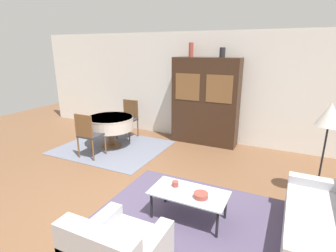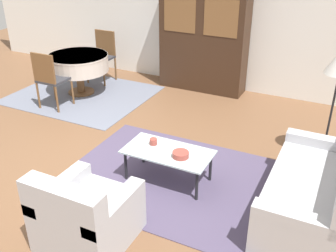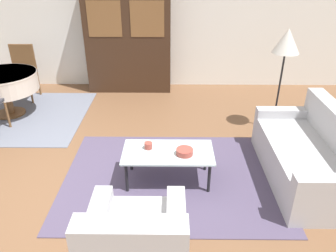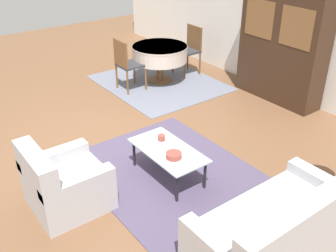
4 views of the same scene
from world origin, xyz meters
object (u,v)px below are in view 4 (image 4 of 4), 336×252
at_px(bowl, 174,155).
at_px(coffee_table, 168,152).
at_px(display_cabinet, 283,42).
at_px(cup, 161,138).
at_px(dining_chair_far, 190,47).
at_px(couch, 278,231).
at_px(dining_table, 160,53).
at_px(dining_chair_near, 126,62).
at_px(armchair, 64,184).

bearing_deg(bowl, coffee_table, 163.81).
relative_size(coffee_table, display_cabinet, 0.50).
height_order(coffee_table, cup, cup).
bearing_deg(dining_chair_far, coffee_table, 136.43).
xyz_separation_m(couch, cup, (-1.93, -0.01, 0.14)).
xyz_separation_m(display_cabinet, cup, (0.55, -3.00, -0.60)).
height_order(coffee_table, dining_table, dining_table).
bearing_deg(dining_chair_near, armchair, -43.61).
height_order(couch, dining_chair_far, dining_chair_far).
bearing_deg(couch, cup, 90.23).
bearing_deg(dining_chair_far, dining_chair_near, 90.00).
bearing_deg(dining_table, display_cabinet, 32.62).
bearing_deg(coffee_table, dining_table, 146.18).
bearing_deg(dining_chair_near, couch, -12.55).
relative_size(coffee_table, cup, 11.25).
xyz_separation_m(couch, bowl, (-1.51, -0.13, 0.14)).
bearing_deg(dining_chair_near, coffee_table, -21.24).
xyz_separation_m(display_cabinet, dining_table, (-1.94, -1.24, -0.47)).
xyz_separation_m(display_cabinet, dining_chair_near, (-1.94, -2.01, -0.48)).
height_order(dining_chair_near, cup, dining_chair_near).
bearing_deg(dining_table, coffee_table, -33.82).
distance_m(display_cabinet, dining_table, 2.35).
bearing_deg(display_cabinet, dining_chair_near, -134.00).
height_order(display_cabinet, dining_table, display_cabinet).
bearing_deg(dining_chair_near, display_cabinet, 46.00).
relative_size(display_cabinet, dining_table, 1.92).
bearing_deg(couch, bowl, 94.90).
bearing_deg(dining_chair_near, cup, -21.72).
height_order(display_cabinet, dining_chair_far, display_cabinet).
bearing_deg(cup, display_cabinet, 100.48).
bearing_deg(display_cabinet, armchair, -82.97).
xyz_separation_m(coffee_table, dining_chair_far, (-2.72, 2.59, 0.20)).
bearing_deg(armchair, dining_table, 128.39).
distance_m(armchair, bowl, 1.33).
height_order(couch, display_cabinet, display_cabinet).
bearing_deg(cup, armchair, -90.69).
xyz_separation_m(couch, dining_chair_far, (-4.42, 2.52, 0.26)).
height_order(couch, bowl, couch).
relative_size(dining_chair_near, dining_chair_far, 1.00).
xyz_separation_m(coffee_table, display_cabinet, (-0.79, 3.07, 0.68)).
bearing_deg(armchair, bowl, 70.54).
bearing_deg(cup, dining_chair_near, 158.28).
bearing_deg(coffee_table, armchair, -100.86).
height_order(couch, dining_chair_near, dining_chair_near).
relative_size(coffee_table, dining_table, 0.97).
bearing_deg(dining_chair_far, bowl, 137.76).
distance_m(armchair, dining_chair_far, 4.62).
relative_size(armchair, display_cabinet, 0.40).
relative_size(couch, dining_chair_near, 1.75).
bearing_deg(dining_table, dining_chair_near, -90.00).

